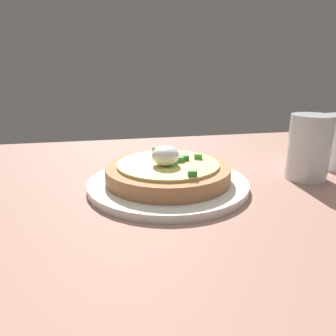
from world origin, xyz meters
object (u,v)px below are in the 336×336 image
cup_far (309,149)px  pizza (168,171)px  plate (168,183)px  fork (325,146)px

cup_far → pizza: bearing=-1.9°
plate → pizza: size_ratio=1.29×
plate → pizza: 2.12cm
pizza → cup_far: size_ratio=1.79×
plate → cup_far: bearing=177.9°
pizza → fork: 46.35cm
plate → pizza: bearing=66.1°
plate → cup_far: cup_far is taller
pizza → fork: (-42.65, -17.98, -2.45)cm
pizza → plate: bearing=-113.9°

